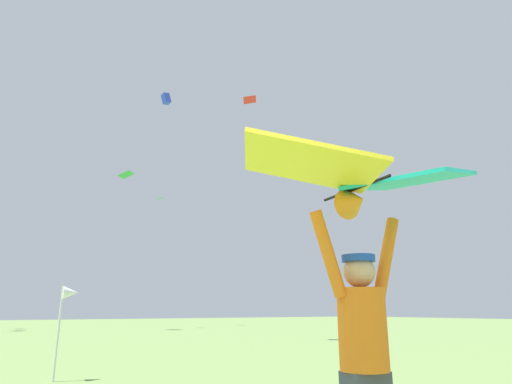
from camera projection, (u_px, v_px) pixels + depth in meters
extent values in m
cylinder|color=orange|center=(362.00, 329.00, 3.10)|extent=(0.38, 0.38, 0.56)
sphere|color=tan|center=(359.00, 272.00, 3.21)|extent=(0.23, 0.23, 0.23)
cylinder|color=#1E47AD|center=(358.00, 258.00, 3.23)|extent=(0.27, 0.27, 0.05)
cylinder|color=orange|center=(386.00, 257.00, 3.35)|extent=(0.29, 0.12, 0.62)
cylinder|color=orange|center=(328.00, 253.00, 3.12)|extent=(0.29, 0.12, 0.62)
cylinder|color=black|center=(354.00, 189.00, 3.37)|extent=(0.12, 0.78, 0.02)
cube|color=#19B2AD|center=(410.00, 180.00, 3.48)|extent=(1.11, 1.03, 0.22)
cube|color=yellow|center=(310.00, 164.00, 3.09)|extent=(1.19, 1.15, 0.22)
cone|color=orange|center=(355.00, 202.00, 3.34)|extent=(0.26, 0.23, 0.24)
pyramid|color=green|center=(126.00, 174.00, 29.22)|extent=(0.91, 0.88, 0.51)
pyramid|color=green|center=(159.00, 198.00, 32.19)|extent=(0.56, 0.59, 0.27)
cube|color=blue|center=(166.00, 99.00, 38.78)|extent=(0.84, 0.74, 1.06)
pyramid|color=red|center=(249.00, 99.00, 20.08)|extent=(0.67, 0.67, 0.19)
cylinder|color=silver|center=(58.00, 333.00, 7.97)|extent=(0.04, 0.04, 1.65)
cone|color=white|center=(71.00, 293.00, 8.22)|extent=(0.28, 0.24, 0.24)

